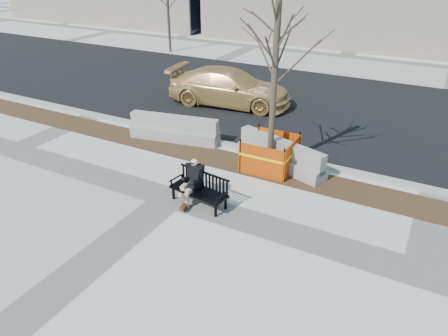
# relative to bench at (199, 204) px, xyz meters

# --- Properties ---
(ground) EXTENTS (120.00, 120.00, 0.00)m
(ground) POSITION_rel_bench_xyz_m (-0.81, -0.09, 0.00)
(ground) COLOR beige
(ground) RESTS_ON ground
(mulch_strip) EXTENTS (40.00, 1.20, 0.02)m
(mulch_strip) POSITION_rel_bench_xyz_m (-0.81, 2.51, 0.00)
(mulch_strip) COLOR #47301C
(mulch_strip) RESTS_ON ground
(asphalt_street) EXTENTS (60.00, 10.40, 0.01)m
(asphalt_street) POSITION_rel_bench_xyz_m (-0.81, 8.71, 0.00)
(asphalt_street) COLOR black
(asphalt_street) RESTS_ON ground
(curb) EXTENTS (60.00, 0.25, 0.12)m
(curb) POSITION_rel_bench_xyz_m (-0.81, 3.46, 0.06)
(curb) COLOR #9E9B93
(curb) RESTS_ON ground
(bench) EXTENTS (1.64, 0.78, 0.84)m
(bench) POSITION_rel_bench_xyz_m (0.00, 0.00, 0.00)
(bench) COLOR black
(bench) RESTS_ON ground
(seated_man) EXTENTS (0.60, 0.89, 1.16)m
(seated_man) POSITION_rel_bench_xyz_m (-0.21, 0.07, 0.00)
(seated_man) COLOR black
(seated_man) RESTS_ON ground
(tree_fence) EXTENTS (2.12, 2.12, 5.25)m
(tree_fence) POSITION_rel_bench_xyz_m (0.81, 2.68, 0.00)
(tree_fence) COLOR #E44704
(tree_fence) RESTS_ON ground
(sedan) EXTENTS (5.33, 2.75, 1.48)m
(sedan) POSITION_rel_bench_xyz_m (-2.92, 7.24, 0.00)
(sedan) COLOR tan
(sedan) RESTS_ON ground
(jersey_barrier_left) EXTENTS (3.14, 1.17, 0.88)m
(jersey_barrier_left) POSITION_rel_bench_xyz_m (-2.83, 3.06, 0.00)
(jersey_barrier_left) COLOR #98968E
(jersey_barrier_left) RESTS_ON ground
(jersey_barrier_right) EXTENTS (3.03, 1.53, 0.86)m
(jersey_barrier_right) POSITION_rel_bench_xyz_m (1.05, 2.94, 0.00)
(jersey_barrier_right) COLOR gray
(jersey_barrier_right) RESTS_ON ground
(far_tree_left) EXTENTS (2.24, 2.24, 4.84)m
(far_tree_left) POSITION_rel_bench_xyz_m (-10.96, 14.48, 0.00)
(far_tree_left) COLOR #42352A
(far_tree_left) RESTS_ON ground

